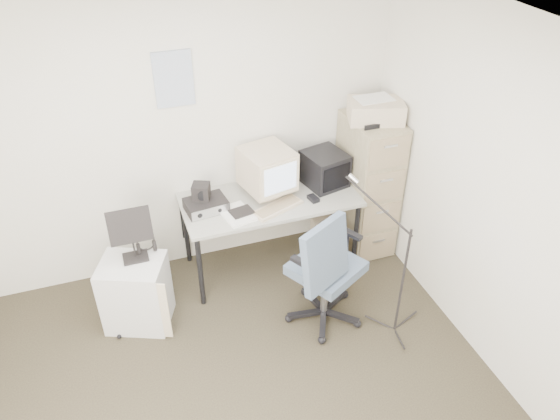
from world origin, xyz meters
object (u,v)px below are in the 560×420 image
object	(u,v)px
filing_cabinet	(367,185)
side_cart	(136,293)
office_chair	(326,266)
desk	(270,232)

from	to	relation	value
filing_cabinet	side_cart	size ratio (longest dim) A/B	2.17
filing_cabinet	office_chair	world-z (taller)	filing_cabinet
filing_cabinet	office_chair	size ratio (longest dim) A/B	1.20
filing_cabinet	office_chair	bearing A→B (deg)	-132.70
office_chair	filing_cabinet	bearing A→B (deg)	18.57
filing_cabinet	desk	size ratio (longest dim) A/B	0.87
filing_cabinet	office_chair	xyz separation A→B (m)	(-0.75, -0.81, -0.11)
filing_cabinet	desk	distance (m)	0.99
desk	office_chair	world-z (taller)	office_chair
office_chair	side_cart	distance (m)	1.52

